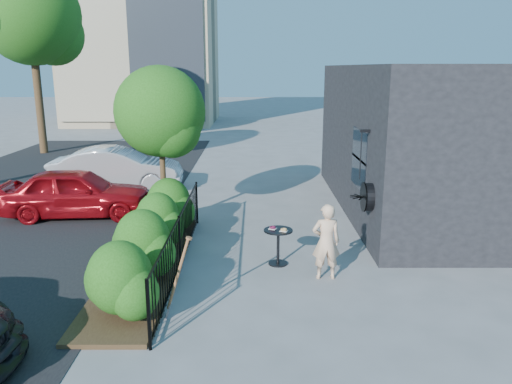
{
  "coord_description": "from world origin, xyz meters",
  "views": [
    {
      "loc": [
        0.01,
        -9.39,
        3.93
      ],
      "look_at": [
        0.02,
        1.54,
        1.2
      ],
      "focal_mm": 35.0,
      "sensor_mm": 36.0,
      "label": 1
    }
  ],
  "objects_px": {
    "car_silver": "(117,169)",
    "car_red": "(77,192)",
    "woman": "(326,242)",
    "patio_tree": "(163,117)",
    "shovel": "(176,282)",
    "cafe_table": "(278,240)",
    "street_tree_far": "(32,22)"
  },
  "relations": [
    {
      "from": "shovel",
      "to": "car_silver",
      "type": "height_order",
      "value": "car_silver"
    },
    {
      "from": "cafe_table",
      "to": "car_red",
      "type": "height_order",
      "value": "car_red"
    },
    {
      "from": "woman",
      "to": "patio_tree",
      "type": "bearing_deg",
      "value": -44.55
    },
    {
      "from": "patio_tree",
      "to": "car_red",
      "type": "bearing_deg",
      "value": 161.02
    },
    {
      "from": "street_tree_far",
      "to": "car_red",
      "type": "height_order",
      "value": "street_tree_far"
    },
    {
      "from": "woman",
      "to": "car_red",
      "type": "bearing_deg",
      "value": -36.24
    },
    {
      "from": "shovel",
      "to": "car_silver",
      "type": "distance_m",
      "value": 9.36
    },
    {
      "from": "woman",
      "to": "car_silver",
      "type": "bearing_deg",
      "value": -53.15
    },
    {
      "from": "patio_tree",
      "to": "street_tree_far",
      "type": "xyz_separation_m",
      "value": [
        -7.7,
        11.2,
        3.15
      ]
    },
    {
      "from": "street_tree_far",
      "to": "cafe_table",
      "type": "xyz_separation_m",
      "value": [
        10.41,
        -13.74,
        -5.4
      ]
    },
    {
      "from": "patio_tree",
      "to": "car_red",
      "type": "relative_size",
      "value": 1.01
    },
    {
      "from": "cafe_table",
      "to": "shovel",
      "type": "bearing_deg",
      "value": -127.73
    },
    {
      "from": "car_red",
      "to": "shovel",
      "type": "bearing_deg",
      "value": -152.28
    },
    {
      "from": "cafe_table",
      "to": "car_red",
      "type": "bearing_deg",
      "value": 147.01
    },
    {
      "from": "car_silver",
      "to": "car_red",
      "type": "bearing_deg",
      "value": 171.53
    },
    {
      "from": "cafe_table",
      "to": "shovel",
      "type": "xyz_separation_m",
      "value": [
        -1.73,
        -2.23,
        0.1
      ]
    },
    {
      "from": "patio_tree",
      "to": "car_red",
      "type": "distance_m",
      "value": 3.44
    },
    {
      "from": "shovel",
      "to": "street_tree_far",
      "type": "bearing_deg",
      "value": 118.51
    },
    {
      "from": "street_tree_far",
      "to": "car_silver",
      "type": "bearing_deg",
      "value": -53.31
    },
    {
      "from": "patio_tree",
      "to": "woman",
      "type": "bearing_deg",
      "value": -42.15
    },
    {
      "from": "street_tree_far",
      "to": "cafe_table",
      "type": "bearing_deg",
      "value": -52.86
    },
    {
      "from": "car_red",
      "to": "car_silver",
      "type": "relative_size",
      "value": 0.92
    },
    {
      "from": "patio_tree",
      "to": "cafe_table",
      "type": "height_order",
      "value": "patio_tree"
    },
    {
      "from": "shovel",
      "to": "woman",
      "type": "bearing_deg",
      "value": 30.59
    },
    {
      "from": "patio_tree",
      "to": "woman",
      "type": "relative_size",
      "value": 2.67
    },
    {
      "from": "woman",
      "to": "shovel",
      "type": "xyz_separation_m",
      "value": [
        -2.6,
        -1.54,
        -0.12
      ]
    },
    {
      "from": "cafe_table",
      "to": "street_tree_far",
      "type": "bearing_deg",
      "value": 127.14
    },
    {
      "from": "street_tree_far",
      "to": "shovel",
      "type": "relative_size",
      "value": 5.89
    },
    {
      "from": "patio_tree",
      "to": "shovel",
      "type": "height_order",
      "value": "patio_tree"
    },
    {
      "from": "patio_tree",
      "to": "cafe_table",
      "type": "xyz_separation_m",
      "value": [
        2.71,
        -2.54,
        -2.25
      ]
    },
    {
      "from": "patio_tree",
      "to": "car_silver",
      "type": "bearing_deg",
      "value": 120.25
    },
    {
      "from": "shovel",
      "to": "car_silver",
      "type": "relative_size",
      "value": 0.33
    }
  ]
}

